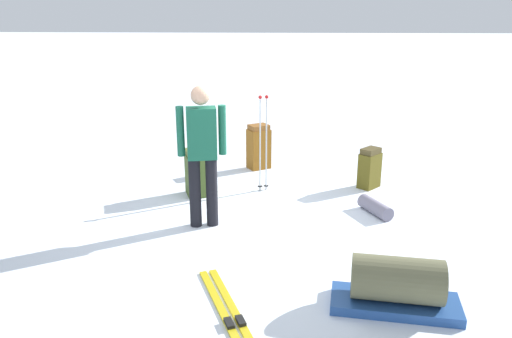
{
  "coord_description": "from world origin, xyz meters",
  "views": [
    {
      "loc": [
        -0.24,
        5.89,
        2.6
      ],
      "look_at": [
        0.0,
        0.0,
        0.7
      ],
      "focal_mm": 36.64,
      "sensor_mm": 36.0,
      "label": 1
    }
  ],
  "objects": [
    {
      "name": "backpack_small_spare",
      "position": [
        0.05,
        -2.23,
        0.35
      ],
      "size": [
        0.41,
        0.39,
        0.72
      ],
      "color": "brown",
      "rests_on": "ground_plane"
    },
    {
      "name": "backpack_bright",
      "position": [
        -1.59,
        -1.37,
        0.29
      ],
      "size": [
        0.37,
        0.37,
        0.59
      ],
      "color": "#4F4614",
      "rests_on": "ground_plane"
    },
    {
      "name": "ground_plane",
      "position": [
        0.0,
        0.0,
        0.0
      ],
      "size": [
        80.0,
        80.0,
        0.0
      ],
      "primitive_type": "plane",
      "color": "white"
    },
    {
      "name": "ski_pair_near",
      "position": [
        0.09,
        2.13,
        0.01
      ],
      "size": [
        0.85,
        1.84,
        0.05
      ],
      "color": "gold",
      "rests_on": "ground_plane"
    },
    {
      "name": "gear_sled",
      "position": [
        -1.31,
        1.81,
        0.22
      ],
      "size": [
        1.18,
        0.61,
        0.49
      ],
      "color": "navy",
      "rests_on": "ground_plane"
    },
    {
      "name": "sleeping_mat_rolled",
      "position": [
        -1.51,
        -0.36,
        0.09
      ],
      "size": [
        0.4,
        0.57,
        0.18
      ],
      "primitive_type": "cylinder",
      "rotation": [
        0.0,
        1.57,
        5.15
      ],
      "color": "slate",
      "rests_on": "ground_plane"
    },
    {
      "name": "backpack_large_dark",
      "position": [
        0.88,
        -0.96,
        0.32
      ],
      "size": [
        0.36,
        0.4,
        0.65
      ],
      "color": "#405522",
      "rests_on": "ground_plane"
    },
    {
      "name": "skier_standing",
      "position": [
        0.63,
        0.08,
        0.95
      ],
      "size": [
        0.56,
        0.28,
        1.7
      ],
      "color": "black",
      "rests_on": "ground_plane"
    },
    {
      "name": "ski_poles_planted_near",
      "position": [
        -0.05,
        -1.19,
        0.76
      ],
      "size": [
        0.16,
        0.1,
        1.38
      ],
      "color": "#AAB1B6",
      "rests_on": "ground_plane"
    }
  ]
}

